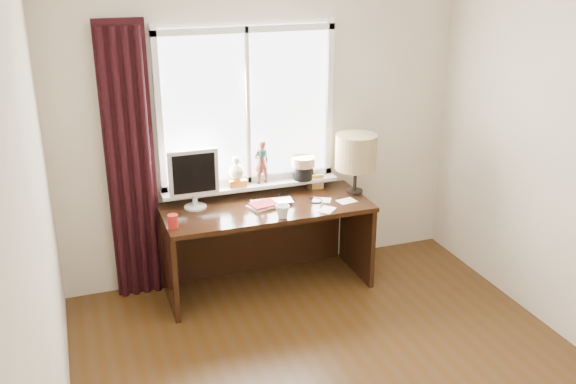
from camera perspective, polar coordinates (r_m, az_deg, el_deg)
name	(u,v)px	position (r m, az deg, el deg)	size (l,w,h in m)	color
wall_back	(264,128)	(5.44, -2.15, 5.68)	(3.50, 2.60, 0.00)	#C3AF93
wall_left	(43,263)	(3.34, -20.92, -5.89)	(4.00, 2.60, 0.00)	#C3AF93
laptop	(272,202)	(5.28, -1.40, -0.91)	(0.35, 0.22, 0.03)	silver
mug	(283,211)	(5.00, -0.49, -1.70)	(0.11, 0.10, 0.11)	white
red_cup	(173,221)	(4.90, -10.20, -2.58)	(0.08, 0.08, 0.10)	maroon
window	(250,130)	(5.35, -3.41, 5.52)	(1.52, 0.23, 1.40)	white
curtain	(131,167)	(5.19, -13.82, 2.20)	(0.38, 0.09, 2.25)	black
desk	(264,228)	(5.43, -2.18, -3.24)	(1.70, 0.70, 0.75)	black
monitor	(194,175)	(5.16, -8.38, 1.47)	(0.40, 0.18, 0.49)	beige
notebook_stack	(263,205)	(5.22, -2.27, -1.18)	(0.26, 0.23, 0.03)	beige
brush_holder	(311,181)	(5.62, 2.08, 0.98)	(0.09, 0.09, 0.25)	black
icon_frame	(318,182)	(5.59, 2.69, 0.90)	(0.10, 0.04, 0.13)	gold
table_lamp	(356,153)	(5.43, 6.07, 3.49)	(0.35, 0.35, 0.52)	black
loose_papers	(332,203)	(5.30, 3.92, -1.02)	(0.40, 0.39, 0.00)	white
desk_cables	(299,199)	(5.38, 0.99, -0.60)	(0.35, 0.34, 0.01)	black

